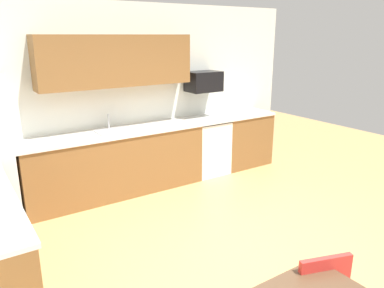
# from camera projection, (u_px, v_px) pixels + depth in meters

# --- Properties ---
(ground_plane) EXTENTS (12.00, 12.00, 0.00)m
(ground_plane) POSITION_uv_depth(u_px,v_px,m) (245.00, 258.00, 3.91)
(ground_plane) COLOR tan
(wall_back) EXTENTS (5.80, 0.10, 2.70)m
(wall_back) POSITION_uv_depth(u_px,v_px,m) (132.00, 96.00, 5.65)
(wall_back) COLOR silver
(wall_back) RESTS_ON ground
(cabinet_run_back) EXTENTS (2.60, 0.60, 0.90)m
(cabinet_run_back) POSITION_uv_depth(u_px,v_px,m) (116.00, 164.00, 5.38)
(cabinet_run_back) COLOR brown
(cabinet_run_back) RESTS_ON ground
(cabinet_run_back_right) EXTENTS (0.95, 0.60, 0.90)m
(cabinet_run_back_right) POSITION_uv_depth(u_px,v_px,m) (242.00, 140.00, 6.65)
(cabinet_run_back_right) COLOR brown
(cabinet_run_back_right) RESTS_ON ground
(countertop_back) EXTENTS (4.80, 0.64, 0.04)m
(countertop_back) POSITION_uv_depth(u_px,v_px,m) (143.00, 129.00, 5.49)
(countertop_back) COLOR silver
(countertop_back) RESTS_ON cabinet_run_back
(upper_cabinets_back) EXTENTS (2.20, 0.34, 0.70)m
(upper_cabinets_back) POSITION_uv_depth(u_px,v_px,m) (117.00, 61.00, 5.16)
(upper_cabinets_back) COLOR brown
(oven_range) EXTENTS (0.60, 0.60, 0.91)m
(oven_range) POSITION_uv_depth(u_px,v_px,m) (207.00, 146.00, 6.23)
(oven_range) COLOR white
(oven_range) RESTS_ON ground
(microwave) EXTENTS (0.54, 0.36, 0.32)m
(microwave) POSITION_uv_depth(u_px,v_px,m) (204.00, 81.00, 6.01)
(microwave) COLOR black
(sink_basin) EXTENTS (0.48, 0.40, 0.14)m
(sink_basin) POSITION_uv_depth(u_px,v_px,m) (114.00, 136.00, 5.26)
(sink_basin) COLOR #A5A8AD
(sink_basin) RESTS_ON countertop_back
(sink_faucet) EXTENTS (0.02, 0.02, 0.24)m
(sink_faucet) POSITION_uv_depth(u_px,v_px,m) (109.00, 122.00, 5.36)
(sink_faucet) COLOR #B2B5BA
(sink_faucet) RESTS_ON countertop_back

